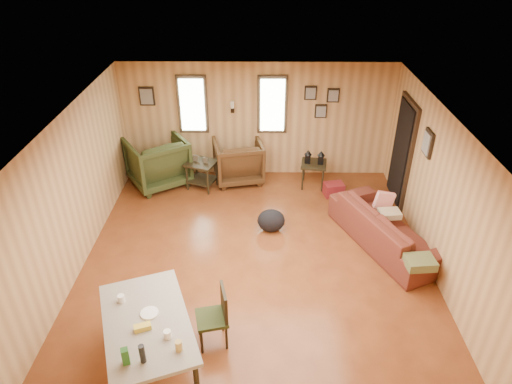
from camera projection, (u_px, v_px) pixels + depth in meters
room at (267, 188)px, 6.99m from camera, size 5.54×6.04×2.44m
sofa at (387, 222)px, 7.53m from camera, size 1.51×2.32×0.88m
recliner_brown at (238, 159)px, 9.42m from camera, size 1.12×1.07×0.98m
recliner_green at (157, 159)px, 9.25m from camera, size 1.45×1.43×1.11m
end_table at (202, 170)px, 9.18m from camera, size 0.70×0.67×0.71m
side_table at (314, 162)px, 9.17m from camera, size 0.57×0.57×0.80m
cooler at (334, 189)px, 9.05m from camera, size 0.42×0.34×0.27m
backpack at (271, 221)px, 7.98m from camera, size 0.52×0.42×0.42m
sofa_pillows at (402, 232)px, 7.18m from camera, size 0.58×1.79×0.37m
dining_table at (147, 327)px, 5.22m from camera, size 1.43×1.80×1.03m
dining_chair at (217, 314)px, 5.73m from camera, size 0.47×0.47×0.86m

